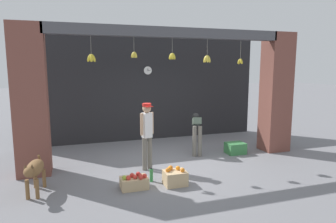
{
  "coord_description": "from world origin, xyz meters",
  "views": [
    {
      "loc": [
        -2.33,
        -6.74,
        2.39
      ],
      "look_at": [
        0.0,
        0.4,
        1.25
      ],
      "focal_mm": 32.0,
      "sensor_mm": 36.0,
      "label": 1
    }
  ],
  "objects_px": {
    "fruit_crate_apples": "(134,182)",
    "produce_box_green": "(235,148)",
    "dog": "(34,170)",
    "shopkeeper": "(147,131)",
    "water_bottle": "(151,175)",
    "wall_clock": "(148,70)",
    "worker_stooping": "(197,128)",
    "fruit_crate_oranges": "(175,177)"
  },
  "relations": [
    {
      "from": "fruit_crate_apples",
      "to": "produce_box_green",
      "type": "distance_m",
      "value": 3.48
    },
    {
      "from": "dog",
      "to": "produce_box_green",
      "type": "distance_m",
      "value": 5.12
    },
    {
      "from": "shopkeeper",
      "to": "water_bottle",
      "type": "distance_m",
      "value": 1.08
    },
    {
      "from": "dog",
      "to": "wall_clock",
      "type": "bearing_deg",
      "value": 147.15
    },
    {
      "from": "produce_box_green",
      "to": "water_bottle",
      "type": "distance_m",
      "value": 3.01
    },
    {
      "from": "worker_stooping",
      "to": "produce_box_green",
      "type": "bearing_deg",
      "value": 2.95
    },
    {
      "from": "fruit_crate_oranges",
      "to": "fruit_crate_apples",
      "type": "relative_size",
      "value": 0.84
    },
    {
      "from": "fruit_crate_oranges",
      "to": "water_bottle",
      "type": "distance_m",
      "value": 0.52
    },
    {
      "from": "shopkeeper",
      "to": "fruit_crate_oranges",
      "type": "relative_size",
      "value": 3.5
    },
    {
      "from": "fruit_crate_oranges",
      "to": "dog",
      "type": "bearing_deg",
      "value": 171.54
    },
    {
      "from": "worker_stooping",
      "to": "fruit_crate_oranges",
      "type": "bearing_deg",
      "value": -105.48
    },
    {
      "from": "wall_clock",
      "to": "worker_stooping",
      "type": "bearing_deg",
      "value": -67.63
    },
    {
      "from": "dog",
      "to": "produce_box_green",
      "type": "xyz_separation_m",
      "value": [
        4.97,
        1.17,
        -0.32
      ]
    },
    {
      "from": "water_bottle",
      "to": "fruit_crate_oranges",
      "type": "bearing_deg",
      "value": -37.13
    },
    {
      "from": "produce_box_green",
      "to": "wall_clock",
      "type": "bearing_deg",
      "value": 128.8
    },
    {
      "from": "fruit_crate_apples",
      "to": "produce_box_green",
      "type": "relative_size",
      "value": 1.06
    },
    {
      "from": "shopkeeper",
      "to": "wall_clock",
      "type": "height_order",
      "value": "wall_clock"
    },
    {
      "from": "fruit_crate_apples",
      "to": "water_bottle",
      "type": "bearing_deg",
      "value": 30.05
    },
    {
      "from": "dog",
      "to": "water_bottle",
      "type": "distance_m",
      "value": 2.26
    },
    {
      "from": "dog",
      "to": "worker_stooping",
      "type": "bearing_deg",
      "value": 119.05
    },
    {
      "from": "dog",
      "to": "fruit_crate_apples",
      "type": "bearing_deg",
      "value": 88.61
    },
    {
      "from": "fruit_crate_apples",
      "to": "produce_box_green",
      "type": "height_order",
      "value": "fruit_crate_apples"
    },
    {
      "from": "fruit_crate_oranges",
      "to": "produce_box_green",
      "type": "xyz_separation_m",
      "value": [
        2.32,
        1.57,
        -0.01
      ]
    },
    {
      "from": "worker_stooping",
      "to": "water_bottle",
      "type": "height_order",
      "value": "worker_stooping"
    },
    {
      "from": "shopkeeper",
      "to": "fruit_crate_apples",
      "type": "relative_size",
      "value": 2.94
    },
    {
      "from": "dog",
      "to": "produce_box_green",
      "type": "height_order",
      "value": "dog"
    },
    {
      "from": "worker_stooping",
      "to": "wall_clock",
      "type": "bearing_deg",
      "value": 131.37
    },
    {
      "from": "worker_stooping",
      "to": "water_bottle",
      "type": "distance_m",
      "value": 2.37
    },
    {
      "from": "dog",
      "to": "fruit_crate_oranges",
      "type": "height_order",
      "value": "dog"
    },
    {
      "from": "worker_stooping",
      "to": "produce_box_green",
      "type": "xyz_separation_m",
      "value": [
        1.04,
        -0.3,
        -0.57
      ]
    },
    {
      "from": "worker_stooping",
      "to": "fruit_crate_apples",
      "type": "height_order",
      "value": "worker_stooping"
    },
    {
      "from": "dog",
      "to": "shopkeeper",
      "type": "bearing_deg",
      "value": 114.65
    },
    {
      "from": "fruit_crate_apples",
      "to": "water_bottle",
      "type": "height_order",
      "value": "fruit_crate_apples"
    },
    {
      "from": "shopkeeper",
      "to": "produce_box_green",
      "type": "relative_size",
      "value": 3.12
    },
    {
      "from": "water_bottle",
      "to": "wall_clock",
      "type": "height_order",
      "value": "wall_clock"
    },
    {
      "from": "produce_box_green",
      "to": "wall_clock",
      "type": "relative_size",
      "value": 1.83
    },
    {
      "from": "worker_stooping",
      "to": "water_bottle",
      "type": "relative_size",
      "value": 3.6
    },
    {
      "from": "fruit_crate_oranges",
      "to": "wall_clock",
      "type": "bearing_deg",
      "value": 83.52
    },
    {
      "from": "shopkeeper",
      "to": "wall_clock",
      "type": "distance_m",
      "value": 3.23
    },
    {
      "from": "produce_box_green",
      "to": "wall_clock",
      "type": "height_order",
      "value": "wall_clock"
    },
    {
      "from": "dog",
      "to": "wall_clock",
      "type": "height_order",
      "value": "wall_clock"
    },
    {
      "from": "shopkeeper",
      "to": "worker_stooping",
      "type": "xyz_separation_m",
      "value": [
        1.59,
        0.8,
        -0.19
      ]
    }
  ]
}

